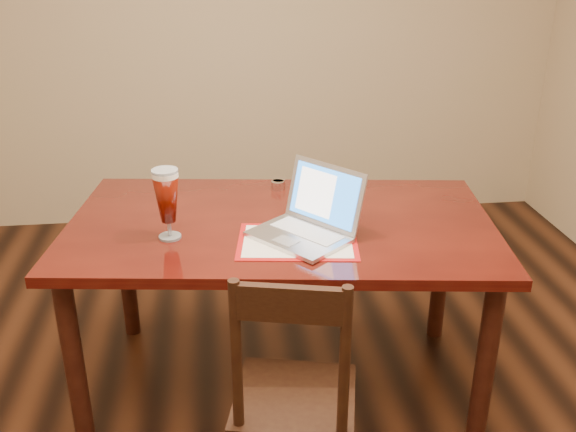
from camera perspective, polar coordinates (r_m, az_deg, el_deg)
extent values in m
cube|color=tan|center=(4.41, -5.20, 16.38)|extent=(4.50, 0.01, 2.70)
cube|color=#4A1009|center=(2.66, -0.65, -0.87)|extent=(1.86, 1.21, 0.04)
cylinder|color=#33150C|center=(2.66, -18.45, -12.47)|extent=(0.08, 0.08, 0.78)
cylinder|color=#33150C|center=(2.63, 17.09, -12.83)|extent=(0.08, 0.08, 0.78)
cylinder|color=#33150C|center=(3.32, -14.21, -4.31)|extent=(0.08, 0.08, 0.78)
cylinder|color=#33150C|center=(3.29, 13.46, -4.49)|extent=(0.08, 0.08, 0.78)
cube|color=#A70F0F|center=(2.47, 0.85, -2.29)|extent=(0.50, 0.39, 0.00)
cube|color=white|center=(2.47, 0.85, -2.24)|extent=(0.45, 0.34, 0.00)
cube|color=#B7B7BC|center=(2.49, 0.91, -1.88)|extent=(0.42, 0.44, 0.02)
cube|color=silver|center=(2.52, 1.67, -1.33)|extent=(0.28, 0.30, 0.00)
cube|color=#B7B6BB|center=(2.43, -0.18, -2.21)|extent=(0.11, 0.11, 0.00)
cube|color=#B7B7BC|center=(2.54, 3.30, 1.87)|extent=(0.29, 0.32, 0.24)
cube|color=blue|center=(2.54, 3.21, 1.87)|extent=(0.25, 0.28, 0.20)
cube|color=white|center=(2.56, 2.46, 2.11)|extent=(0.15, 0.17, 0.17)
cylinder|color=silver|center=(2.55, -10.44, -1.82)|extent=(0.09, 0.09, 0.01)
cylinder|color=silver|center=(2.53, -10.50, -1.08)|extent=(0.01, 0.01, 0.06)
cylinder|color=white|center=(2.45, -10.88, 3.64)|extent=(0.10, 0.10, 0.02)
cylinder|color=silver|center=(2.44, -10.91, 3.97)|extent=(0.10, 0.10, 0.01)
cylinder|color=silver|center=(3.00, -0.83, 2.89)|extent=(0.06, 0.06, 0.04)
cylinder|color=silver|center=(2.98, -0.92, 2.75)|extent=(0.06, 0.06, 0.04)
cube|color=black|center=(2.32, 0.61, -16.01)|extent=(0.49, 0.48, 0.04)
cylinder|color=black|center=(2.60, -2.89, -17.28)|extent=(0.04, 0.04, 0.40)
cylinder|color=black|center=(2.58, 4.87, -17.79)|extent=(0.04, 0.04, 0.40)
cylinder|color=black|center=(2.04, -4.62, -12.25)|extent=(0.04, 0.04, 0.53)
cylinder|color=black|center=(2.01, 5.06, -12.87)|extent=(0.04, 0.04, 0.53)
cube|color=black|center=(1.91, 0.19, -7.82)|extent=(0.33, 0.11, 0.12)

